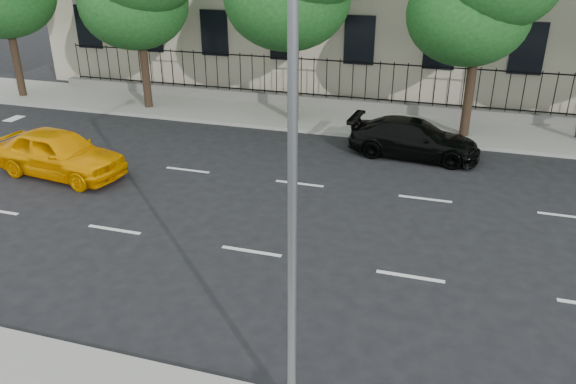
% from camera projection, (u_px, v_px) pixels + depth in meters
% --- Properties ---
extents(ground, '(120.00, 120.00, 0.00)m').
position_uv_depth(ground, '(211.00, 308.00, 12.13)').
color(ground, black).
rests_on(ground, ground).
extents(far_sidewalk, '(60.00, 4.00, 0.15)m').
position_uv_depth(far_sidewalk, '(344.00, 120.00, 24.28)').
color(far_sidewalk, gray).
rests_on(far_sidewalk, ground).
extents(lane_markings, '(49.60, 4.62, 0.01)m').
position_uv_depth(lane_markings, '(278.00, 213.00, 16.26)').
color(lane_markings, silver).
rests_on(lane_markings, ground).
extents(iron_fence, '(30.00, 0.50, 2.20)m').
position_uv_depth(iron_fence, '(352.00, 97.00, 25.52)').
color(iron_fence, slate).
rests_on(iron_fence, far_sidewalk).
extents(street_light, '(0.25, 3.32, 8.05)m').
position_uv_depth(street_light, '(304.00, 108.00, 7.79)').
color(street_light, slate).
rests_on(street_light, near_sidewalk).
extents(yellow_taxi, '(4.81, 2.42, 1.57)m').
position_uv_depth(yellow_taxi, '(59.00, 153.00, 18.57)').
color(yellow_taxi, '#FFA400').
rests_on(yellow_taxi, ground).
extents(black_sedan, '(4.81, 2.26, 1.36)m').
position_uv_depth(black_sedan, '(414.00, 138.00, 20.23)').
color(black_sedan, black).
rests_on(black_sedan, ground).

